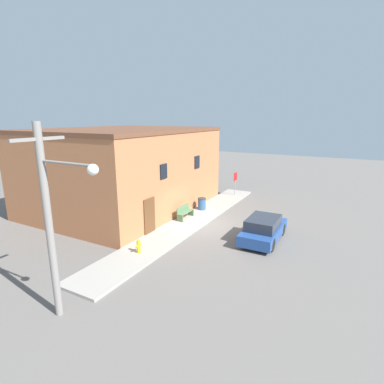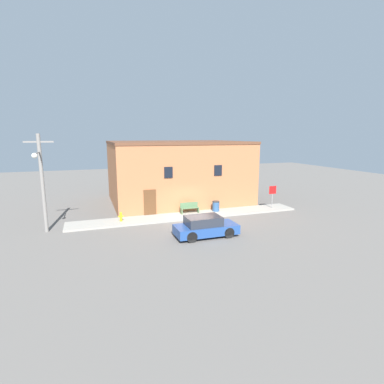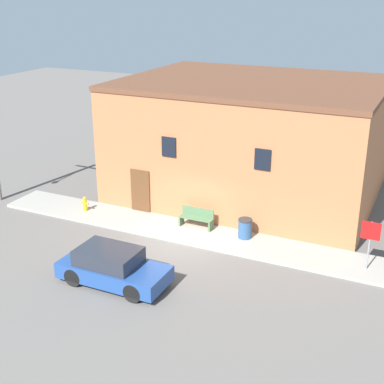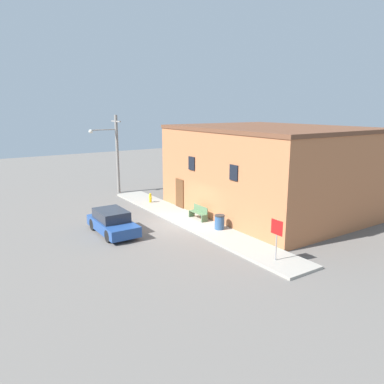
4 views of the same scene
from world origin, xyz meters
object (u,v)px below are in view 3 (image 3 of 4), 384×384
Objects in this scene: bench at (197,218)px; parked_car at (112,267)px; trash_bin at (245,228)px; fire_hydrant at (85,204)px; stop_sign at (370,236)px.

bench is 5.58m from parked_car.
parked_car reaches higher than bench.
bench is at bearing 177.45° from trash_bin.
bench is at bearing 5.89° from fire_hydrant.
trash_bin is (7.97, 0.48, 0.08)m from fire_hydrant.
parked_car is (4.81, -4.94, 0.17)m from fire_hydrant.
fire_hydrant is at bearing 179.31° from stop_sign.
stop_sign reaches higher than fire_hydrant.
parked_car is at bearing -45.79° from fire_hydrant.
bench is (5.64, 0.58, 0.08)m from fire_hydrant.
fire_hydrant is 5.67m from bench.
trash_bin is 0.21× the size of parked_car.
stop_sign is 1.29× the size of bench.
parked_car is (-0.83, -5.52, 0.09)m from bench.
trash_bin is at bearing 59.73° from parked_car.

